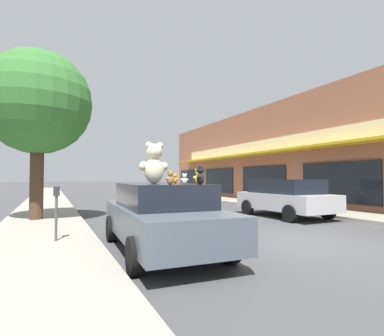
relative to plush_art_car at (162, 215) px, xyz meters
The scene contains 13 objects.
ground_plane 3.48m from the plush_art_car, 10.30° to the right, with size 260.00×260.00×0.00m, color #424244.
sidewalk_near 2.62m from the plush_art_car, 166.11° to the right, with size 2.58×90.00×0.13m.
storefront_row 19.45m from the plush_art_car, 20.24° to the left, with size 16.52×34.25×6.39m.
plush_art_car is the anchor object (origin of this frame).
teddy_bear_giant 1.16m from the plush_art_car, 140.90° to the left, with size 0.68×0.41×0.93m.
teddy_bear_orange 1.03m from the plush_art_car, 39.93° to the left, with size 0.13×0.18×0.24m.
teddy_bear_black 1.48m from the plush_art_car, 71.30° to the right, with size 0.23×0.27×0.37m.
teddy_bear_yellow 1.20m from the plush_art_car, 45.91° to the right, with size 0.24×0.15×0.32m.
teddy_bear_white 1.12m from the plush_art_car, 74.34° to the right, with size 0.17×0.11×0.22m.
teddy_bear_brown 1.42m from the plush_art_car, 101.97° to the right, with size 0.20×0.14×0.27m.
parked_car_far_center 7.30m from the plush_art_car, 26.50° to the left, with size 2.12×4.15×1.55m.
street_tree 7.33m from the plush_art_car, 114.87° to the left, with size 3.76×3.76×6.11m.
parking_meter 2.57m from the plush_art_car, 145.39° to the left, with size 0.14×0.10×1.27m.
Camera 1 is at (-5.57, -5.70, 1.60)m, focal length 28.00 mm.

